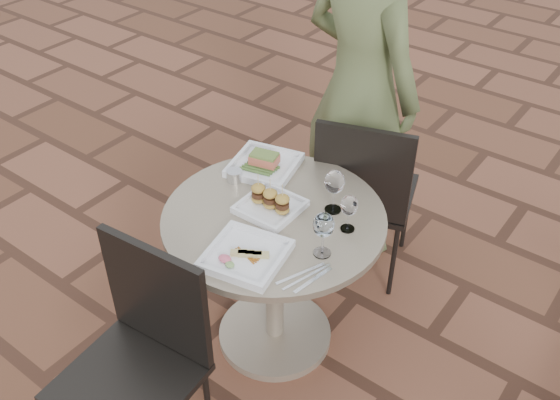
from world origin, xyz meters
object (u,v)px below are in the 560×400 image
Objects in this scene: chair_far at (365,188)px; chair_near at (142,346)px; plate_salmon at (264,164)px; plate_sliders at (270,203)px; cafe_table at (274,260)px; diner at (360,88)px; plate_tuna at (246,255)px.

chair_far is 1.29m from chair_near.
plate_salmon is 1.43× the size of plate_sliders.
cafe_table is 0.43m from plate_salmon.
chair_near reaches higher than plate_salmon.
chair_far is (0.08, 0.60, 0.07)m from cafe_table.
plate_salmon is (-0.12, -0.59, -0.16)m from diner.
chair_near is at bearing -92.21° from plate_sliders.
plate_tuna is (0.11, -0.28, -0.02)m from plate_sliders.
diner is 1.12m from plate_tuna.
chair_near is at bearing -79.35° from plate_salmon.
cafe_table is 0.94m from diner.
plate_salmon is at bearing 30.85° from chair_far.
diner is 5.62× the size of plate_tuna.
plate_tuna is at bearing 67.29° from chair_near.
cafe_table is 0.69m from chair_near.
chair_near is 1.56m from diner.
plate_salmon is at bearing 133.11° from plate_sliders.
plate_sliders is at bearing 82.66° from chair_near.
diner is (-0.06, 1.51, 0.36)m from chair_near.
plate_sliders reaches higher than plate_tuna.
plate_salmon is at bearing 89.57° from diner.
diner is at bearing 99.90° from plate_tuna.
chair_far is 0.88m from plate_tuna.
chair_near is 4.01× the size of plate_sliders.
plate_tuna is (-0.01, -0.86, 0.20)m from chair_far.
chair_far is at bearing 82.65° from cafe_table.
cafe_table is 0.97× the size of chair_far.
cafe_table is at bearing -31.85° from plate_sliders.
plate_salmon reaches higher than cafe_table.
plate_sliders is 0.72× the size of plate_tuna.
chair_far reaches higher than plate_sliders.
diner reaches higher than plate_sliders.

